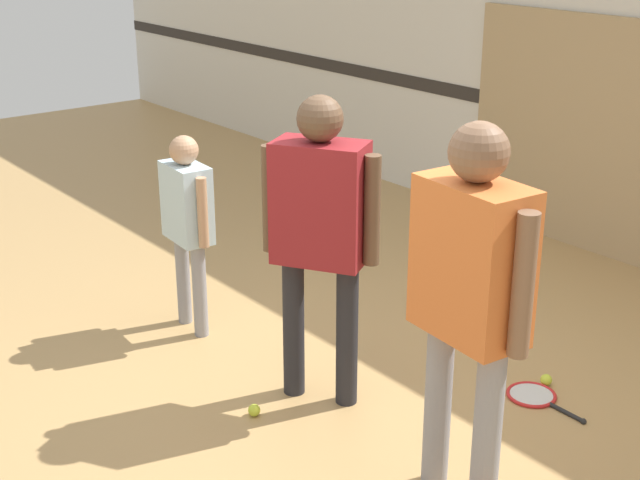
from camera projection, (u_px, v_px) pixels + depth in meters
name	position (u px, v px, depth m)	size (l,w,h in m)	color
ground_plane	(334.00, 400.00, 4.91)	(16.00, 16.00, 0.00)	tan
wall_panel	(620.00, 142.00, 6.62)	(2.75, 0.05, 1.81)	tan
person_instructor	(320.00, 219.00, 4.58)	(0.56, 0.47, 1.69)	#232328
person_student_left	(187.00, 213.00, 5.47)	(0.48, 0.22, 1.27)	gray
person_student_right	(471.00, 281.00, 3.70)	(0.67, 0.32, 1.77)	gray
racket_spare_on_floor	(534.00, 396.00, 4.93)	(0.51, 0.28, 0.03)	red
tennis_ball_near_instructor	(254.00, 410.00, 4.75)	(0.07, 0.07, 0.07)	#CCE038
tennis_ball_by_spare_racket	(546.00, 380.00, 5.05)	(0.07, 0.07, 0.07)	#CCE038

